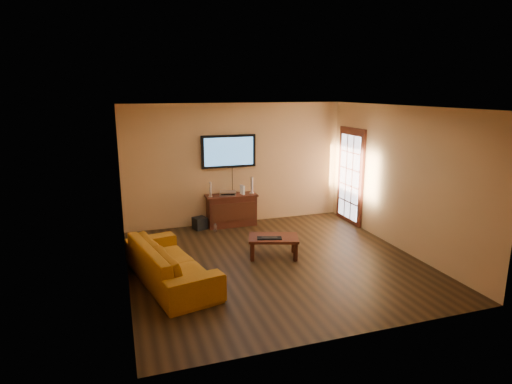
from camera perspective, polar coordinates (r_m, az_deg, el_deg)
name	(u,v)px	position (r m, az deg, el deg)	size (l,w,h in m)	color
ground_plane	(275,262)	(7.69, 2.54, -9.28)	(5.00, 5.00, 0.00)	black
room_walls	(264,162)	(7.79, 1.03, 3.97)	(5.00, 5.00, 5.00)	tan
french_door	(350,177)	(9.90, 12.46, 1.94)	(0.07, 1.02, 2.22)	#3A150D
media_console	(232,210)	(9.57, -3.28, -2.42)	(1.14, 0.43, 0.71)	#3A150D
television	(229,151)	(9.47, -3.67, 5.43)	(1.23, 0.08, 0.73)	black
coffee_table	(273,240)	(7.80, 2.34, -6.38)	(1.01, 0.79, 0.38)	#3A150D
sofa	(170,256)	(6.93, -11.38, -8.31)	(2.22, 0.65, 0.87)	#A96712
speaker_left	(210,190)	(9.32, -6.12, 0.27)	(0.09, 0.09, 0.33)	silver
speaker_right	(252,186)	(9.57, -0.56, 0.82)	(0.10, 0.10, 0.37)	silver
av_receiver	(228,193)	(9.47, -3.77, -0.16)	(0.36, 0.26, 0.08)	silver
game_console	(242,190)	(9.49, -1.83, 0.29)	(0.04, 0.15, 0.21)	white
subwoofer	(200,223)	(9.46, -7.50, -4.14)	(0.26, 0.26, 0.26)	black
bottle	(215,228)	(9.23, -5.44, -4.79)	(0.07, 0.07, 0.20)	white
keyboard	(269,238)	(7.68, 1.80, -6.15)	(0.47, 0.28, 0.03)	black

